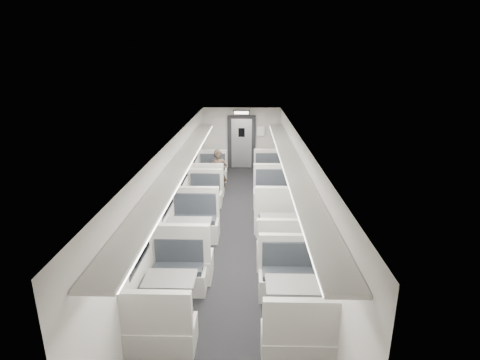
{
  "coord_description": "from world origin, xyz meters",
  "views": [
    {
      "loc": [
        0.28,
        -8.63,
        4.11
      ],
      "look_at": [
        0.06,
        0.7,
        1.14
      ],
      "focal_mm": 28.0,
      "sensor_mm": 36.0,
      "label": 1
    }
  ],
  "objects_px": {
    "booth_right_c": "(280,233)",
    "booth_right_b": "(275,203)",
    "booth_left_a": "(211,177)",
    "booth_left_c": "(189,239)",
    "booth_left_b": "(202,203)",
    "passenger": "(219,173)",
    "booth_right_d": "(292,303)",
    "booth_left_d": "(171,296)",
    "booth_right_a": "(270,178)",
    "exit_sign": "(241,113)",
    "vestibule_door": "(242,142)"
  },
  "relations": [
    {
      "from": "booth_left_b",
      "to": "vestibule_door",
      "type": "height_order",
      "value": "vestibule_door"
    },
    {
      "from": "booth_left_c",
      "to": "booth_right_d",
      "type": "xyz_separation_m",
      "value": [
        2.0,
        -2.16,
        -0.04
      ]
    },
    {
      "from": "booth_left_a",
      "to": "passenger",
      "type": "height_order",
      "value": "passenger"
    },
    {
      "from": "booth_right_a",
      "to": "passenger",
      "type": "xyz_separation_m",
      "value": [
        -1.66,
        -0.64,
        0.36
      ]
    },
    {
      "from": "booth_right_b",
      "to": "vestibule_door",
      "type": "height_order",
      "value": "vestibule_door"
    },
    {
      "from": "booth_left_c",
      "to": "booth_right_b",
      "type": "height_order",
      "value": "booth_left_c"
    },
    {
      "from": "booth_right_d",
      "to": "exit_sign",
      "type": "distance_m",
      "value": 9.15
    },
    {
      "from": "booth_left_a",
      "to": "booth_right_b",
      "type": "distance_m",
      "value": 3.24
    },
    {
      "from": "booth_right_d",
      "to": "exit_sign",
      "type": "bearing_deg",
      "value": 96.42
    },
    {
      "from": "booth_left_a",
      "to": "booth_left_d",
      "type": "height_order",
      "value": "booth_left_d"
    },
    {
      "from": "booth_right_c",
      "to": "booth_left_c",
      "type": "bearing_deg",
      "value": -168.07
    },
    {
      "from": "exit_sign",
      "to": "booth_right_b",
      "type": "bearing_deg",
      "value": -77.55
    },
    {
      "from": "booth_right_c",
      "to": "booth_right_b",
      "type": "bearing_deg",
      "value": 90.0
    },
    {
      "from": "passenger",
      "to": "vestibule_door",
      "type": "xyz_separation_m",
      "value": [
        0.66,
        3.26,
        0.3
      ]
    },
    {
      "from": "booth_left_d",
      "to": "exit_sign",
      "type": "xyz_separation_m",
      "value": [
        1.0,
        8.75,
        1.91
      ]
    },
    {
      "from": "booth_left_c",
      "to": "booth_right_d",
      "type": "height_order",
      "value": "booth_left_c"
    },
    {
      "from": "exit_sign",
      "to": "booth_right_c",
      "type": "bearing_deg",
      "value": -81.0
    },
    {
      "from": "booth_left_a",
      "to": "booth_left_c",
      "type": "xyz_separation_m",
      "value": [
        0.0,
        -4.76,
        0.06
      ]
    },
    {
      "from": "booth_left_b",
      "to": "booth_right_c",
      "type": "xyz_separation_m",
      "value": [
        2.0,
        -1.92,
        0.03
      ]
    },
    {
      "from": "booth_left_c",
      "to": "booth_right_a",
      "type": "xyz_separation_m",
      "value": [
        2.0,
        4.6,
        -0.03
      ]
    },
    {
      "from": "booth_right_c",
      "to": "booth_right_d",
      "type": "height_order",
      "value": "booth_right_c"
    },
    {
      "from": "booth_left_d",
      "to": "booth_left_a",
      "type": "bearing_deg",
      "value": 90.0
    },
    {
      "from": "booth_left_d",
      "to": "booth_right_b",
      "type": "relative_size",
      "value": 0.9
    },
    {
      "from": "vestibule_door",
      "to": "exit_sign",
      "type": "height_order",
      "value": "exit_sign"
    },
    {
      "from": "booth_right_c",
      "to": "booth_left_d",
      "type": "bearing_deg",
      "value": -129.39
    },
    {
      "from": "booth_right_c",
      "to": "booth_right_d",
      "type": "relative_size",
      "value": 1.02
    },
    {
      "from": "booth_right_b",
      "to": "vestibule_door",
      "type": "distance_m",
      "value": 5.15
    },
    {
      "from": "booth_right_c",
      "to": "vestibule_door",
      "type": "relative_size",
      "value": 1.03
    },
    {
      "from": "booth_left_c",
      "to": "vestibule_door",
      "type": "distance_m",
      "value": 7.32
    },
    {
      "from": "passenger",
      "to": "booth_left_c",
      "type": "bearing_deg",
      "value": -99.12
    },
    {
      "from": "booth_left_c",
      "to": "passenger",
      "type": "xyz_separation_m",
      "value": [
        0.34,
        3.97,
        0.33
      ]
    },
    {
      "from": "booth_left_b",
      "to": "booth_left_c",
      "type": "height_order",
      "value": "booth_left_c"
    },
    {
      "from": "booth_right_c",
      "to": "booth_right_a",
      "type": "bearing_deg",
      "value": 90.0
    },
    {
      "from": "vestibule_door",
      "to": "booth_right_a",
      "type": "bearing_deg",
      "value": -69.12
    },
    {
      "from": "booth_left_c",
      "to": "booth_left_d",
      "type": "relative_size",
      "value": 1.13
    },
    {
      "from": "booth_left_a",
      "to": "booth_left_b",
      "type": "bearing_deg",
      "value": -90.0
    },
    {
      "from": "booth_left_b",
      "to": "passenger",
      "type": "relative_size",
      "value": 1.35
    },
    {
      "from": "booth_right_c",
      "to": "vestibule_door",
      "type": "bearing_deg",
      "value": 98.37
    },
    {
      "from": "booth_left_c",
      "to": "booth_left_d",
      "type": "xyz_separation_m",
      "value": [
        0.0,
        -2.01,
        -0.05
      ]
    },
    {
      "from": "booth_right_d",
      "to": "passenger",
      "type": "xyz_separation_m",
      "value": [
        -1.66,
        6.13,
        0.37
      ]
    },
    {
      "from": "booth_left_a",
      "to": "booth_left_c",
      "type": "bearing_deg",
      "value": -90.0
    },
    {
      "from": "booth_right_a",
      "to": "booth_left_a",
      "type": "bearing_deg",
      "value": 175.52
    },
    {
      "from": "booth_right_d",
      "to": "booth_right_a",
      "type": "bearing_deg",
      "value": 90.0
    },
    {
      "from": "booth_left_a",
      "to": "booth_left_d",
      "type": "distance_m",
      "value": 6.77
    },
    {
      "from": "passenger",
      "to": "vestibule_door",
      "type": "bearing_deg",
      "value": 74.23
    },
    {
      "from": "booth_left_b",
      "to": "booth_right_c",
      "type": "height_order",
      "value": "booth_right_c"
    },
    {
      "from": "booth_left_c",
      "to": "booth_right_a",
      "type": "bearing_deg",
      "value": 66.51
    },
    {
      "from": "booth_left_a",
      "to": "exit_sign",
      "type": "relative_size",
      "value": 3.26
    },
    {
      "from": "booth_right_d",
      "to": "vestibule_door",
      "type": "relative_size",
      "value": 1.0
    },
    {
      "from": "booth_right_a",
      "to": "booth_right_d",
      "type": "distance_m",
      "value": 6.76
    }
  ]
}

